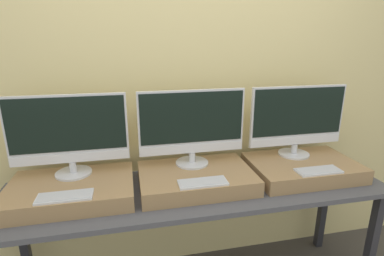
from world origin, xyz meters
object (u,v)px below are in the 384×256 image
keyboard_left (65,196)px  keyboard_right (318,171)px  monitor_center (192,125)px  monitor_right (297,119)px  monitor_left (69,133)px  keyboard_center (203,182)px

keyboard_left → keyboard_right: bearing=0.0°
monitor_center → keyboard_right: (0.70, -0.28, -0.24)m
monitor_center → monitor_right: size_ratio=1.00×
monitor_left → monitor_center: (0.70, 0.00, 0.00)m
monitor_center → keyboard_center: bearing=-90.0°
keyboard_center → keyboard_right: same height
keyboard_center → keyboard_right: bearing=0.0°
monitor_left → keyboard_center: monitor_left is taller
monitor_left → keyboard_center: bearing=-21.3°
keyboard_right → monitor_center: bearing=158.7°
keyboard_right → keyboard_left: bearing=180.0°
monitor_left → keyboard_right: (1.41, -0.28, -0.24)m
monitor_center → keyboard_right: monitor_center is taller
keyboard_left → keyboard_center: size_ratio=1.00×
keyboard_left → keyboard_center: (0.70, 0.00, 0.00)m
monitor_left → keyboard_center: 0.80m
monitor_left → monitor_right: (1.41, 0.00, 0.00)m
monitor_center → keyboard_right: 0.80m
monitor_left → monitor_center: 0.70m
monitor_left → monitor_right: 1.41m
keyboard_center → monitor_right: bearing=21.3°
monitor_left → keyboard_left: 0.37m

